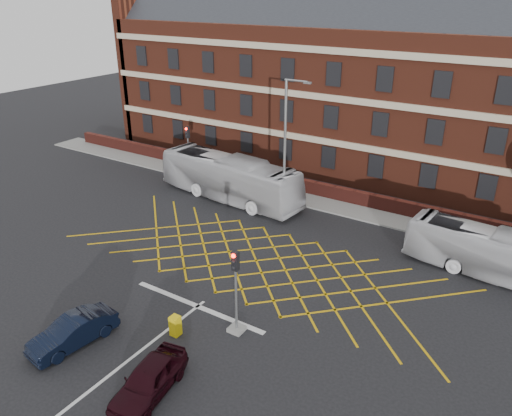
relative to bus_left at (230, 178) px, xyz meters
The scene contains 16 objects.
ground 11.30m from the bus_left, 52.57° to the right, with size 120.00×120.00×0.00m, color black.
victorian_building 16.11m from the bus_left, 61.78° to the left, with size 51.00×12.17×20.40m.
boundary_wall 8.03m from the bus_left, 31.26° to the left, with size 56.00×0.50×1.10m, color #501B15.
far_pavement 7.65m from the bus_left, 24.69° to the left, with size 60.00×3.00×0.12m, color slate.
box_junction_hatching 9.81m from the bus_left, 45.35° to the right, with size 11.50×0.12×0.02m, color #CC990C.
stop_line 14.22m from the bus_left, 61.24° to the right, with size 8.00×0.30×0.02m, color silver.
centre_line 20.13m from the bus_left, 70.21° to the right, with size 0.15×14.00×0.02m, color silver.
bus_left is the anchor object (origin of this frame).
bus_right 18.95m from the bus_left, ahead, with size 2.32×9.93×2.77m, color silver.
car_navy 18.12m from the bus_left, 77.50° to the right, with size 1.41×4.05×1.33m, color black.
car_maroon 20.11m from the bus_left, 63.67° to the right, with size 1.60×3.98×1.36m, color black.
traffic_light_near 16.08m from the bus_left, 53.43° to the right, with size 0.70×0.70×4.27m.
traffic_light_far 6.34m from the bus_left, 158.78° to the left, with size 0.70×0.70×4.27m.
street_lamp 5.36m from the bus_left, ahead, with size 2.25×1.00×9.56m.
direction_signs 5.65m from the bus_left, 153.76° to the left, with size 1.10×0.16×2.20m.
utility_cabinet 16.46m from the bus_left, 63.39° to the right, with size 0.43×0.44×1.00m, color yellow.
Camera 1 is at (13.93, -19.63, 14.90)m, focal length 35.00 mm.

